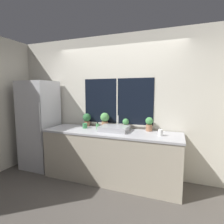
{
  "coord_description": "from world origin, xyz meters",
  "views": [
    {
      "loc": [
        1.09,
        -2.54,
        1.62
      ],
      "look_at": [
        0.03,
        0.33,
        1.26
      ],
      "focal_mm": 28.0,
      "sensor_mm": 36.0,
      "label": 1
    }
  ],
  "objects_px": {
    "refrigerator": "(40,125)",
    "potted_plant_center_left": "(105,119)",
    "potted_plant_far_right": "(149,123)",
    "mug_green": "(85,126)",
    "potted_plant_far_left": "(87,119)",
    "sink": "(114,129)",
    "potted_plant_center_right": "(126,123)",
    "soap_bottle": "(98,126)",
    "mug_white": "(160,133)"
  },
  "relations": [
    {
      "from": "potted_plant_center_left",
      "to": "potted_plant_far_left",
      "type": "bearing_deg",
      "value": 180.0
    },
    {
      "from": "potted_plant_far_left",
      "to": "mug_green",
      "type": "distance_m",
      "value": 0.23
    },
    {
      "from": "potted_plant_far_left",
      "to": "refrigerator",
      "type": "bearing_deg",
      "value": -165.81
    },
    {
      "from": "sink",
      "to": "mug_white",
      "type": "relative_size",
      "value": 4.87
    },
    {
      "from": "potted_plant_far_right",
      "to": "mug_white",
      "type": "bearing_deg",
      "value": -52.13
    },
    {
      "from": "refrigerator",
      "to": "sink",
      "type": "distance_m",
      "value": 1.67
    },
    {
      "from": "mug_white",
      "to": "mug_green",
      "type": "bearing_deg",
      "value": 176.2
    },
    {
      "from": "mug_white",
      "to": "potted_plant_center_left",
      "type": "bearing_deg",
      "value": 165.25
    },
    {
      "from": "refrigerator",
      "to": "potted_plant_far_right",
      "type": "bearing_deg",
      "value": 6.36
    },
    {
      "from": "sink",
      "to": "mug_green",
      "type": "distance_m",
      "value": 0.62
    },
    {
      "from": "potted_plant_center_right",
      "to": "potted_plant_far_right",
      "type": "bearing_deg",
      "value": 0.0
    },
    {
      "from": "sink",
      "to": "potted_plant_center_right",
      "type": "xyz_separation_m",
      "value": [
        0.15,
        0.22,
        0.06
      ]
    },
    {
      "from": "mug_green",
      "to": "potted_plant_center_right",
      "type": "bearing_deg",
      "value": 14.04
    },
    {
      "from": "refrigerator",
      "to": "mug_white",
      "type": "height_order",
      "value": "refrigerator"
    },
    {
      "from": "sink",
      "to": "mug_white",
      "type": "xyz_separation_m",
      "value": [
        0.81,
        -0.06,
        0.01
      ]
    },
    {
      "from": "potted_plant_far_left",
      "to": "potted_plant_center_right",
      "type": "bearing_deg",
      "value": 0.0
    },
    {
      "from": "sink",
      "to": "potted_plant_far_right",
      "type": "distance_m",
      "value": 0.64
    },
    {
      "from": "soap_bottle",
      "to": "potted_plant_far_left",
      "type": "bearing_deg",
      "value": 148.25
    },
    {
      "from": "potted_plant_far_right",
      "to": "soap_bottle",
      "type": "relative_size",
      "value": 1.76
    },
    {
      "from": "sink",
      "to": "potted_plant_far_right",
      "type": "bearing_deg",
      "value": 20.82
    },
    {
      "from": "mug_green",
      "to": "potted_plant_center_left",
      "type": "bearing_deg",
      "value": 29.53
    },
    {
      "from": "mug_white",
      "to": "mug_green",
      "type": "height_order",
      "value": "mug_white"
    },
    {
      "from": "sink",
      "to": "mug_green",
      "type": "relative_size",
      "value": 5.32
    },
    {
      "from": "potted_plant_far_right",
      "to": "sink",
      "type": "bearing_deg",
      "value": -159.18
    },
    {
      "from": "sink",
      "to": "potted_plant_far_right",
      "type": "height_order",
      "value": "sink"
    },
    {
      "from": "potted_plant_center_left",
      "to": "potted_plant_far_right",
      "type": "height_order",
      "value": "potted_plant_center_left"
    },
    {
      "from": "sink",
      "to": "soap_bottle",
      "type": "height_order",
      "value": "sink"
    },
    {
      "from": "refrigerator",
      "to": "potted_plant_center_right",
      "type": "height_order",
      "value": "refrigerator"
    },
    {
      "from": "soap_bottle",
      "to": "mug_green",
      "type": "xyz_separation_m",
      "value": [
        -0.28,
        0.02,
        -0.01
      ]
    },
    {
      "from": "potted_plant_far_right",
      "to": "refrigerator",
      "type": "bearing_deg",
      "value": -173.64
    },
    {
      "from": "refrigerator",
      "to": "sink",
      "type": "bearing_deg",
      "value": 0.95
    },
    {
      "from": "potted_plant_far_left",
      "to": "soap_bottle",
      "type": "height_order",
      "value": "potted_plant_far_left"
    },
    {
      "from": "sink",
      "to": "soap_bottle",
      "type": "bearing_deg",
      "value": 177.64
    },
    {
      "from": "refrigerator",
      "to": "potted_plant_far_right",
      "type": "xyz_separation_m",
      "value": [
        2.26,
        0.25,
        0.13
      ]
    },
    {
      "from": "potted_plant_center_right",
      "to": "potted_plant_far_right",
      "type": "height_order",
      "value": "potted_plant_far_right"
    },
    {
      "from": "potted_plant_far_left",
      "to": "potted_plant_center_left",
      "type": "relative_size",
      "value": 0.89
    },
    {
      "from": "refrigerator",
      "to": "mug_green",
      "type": "bearing_deg",
      "value": 3.26
    },
    {
      "from": "refrigerator",
      "to": "mug_white",
      "type": "xyz_separation_m",
      "value": [
        2.49,
        -0.03,
        0.05
      ]
    },
    {
      "from": "refrigerator",
      "to": "mug_green",
      "type": "relative_size",
      "value": 19.16
    },
    {
      "from": "potted_plant_far_right",
      "to": "potted_plant_far_left",
      "type": "bearing_deg",
      "value": 180.0
    },
    {
      "from": "refrigerator",
      "to": "soap_bottle",
      "type": "relative_size",
      "value": 12.77
    },
    {
      "from": "refrigerator",
      "to": "soap_bottle",
      "type": "xyz_separation_m",
      "value": [
        1.34,
        0.04,
        0.05
      ]
    },
    {
      "from": "refrigerator",
      "to": "potted_plant_center_left",
      "type": "height_order",
      "value": "refrigerator"
    },
    {
      "from": "refrigerator",
      "to": "mug_green",
      "type": "xyz_separation_m",
      "value": [
        1.06,
        0.06,
        0.04
      ]
    },
    {
      "from": "potted_plant_center_left",
      "to": "mug_white",
      "type": "xyz_separation_m",
      "value": [
        1.09,
        -0.29,
        -0.12
      ]
    },
    {
      "from": "potted_plant_center_right",
      "to": "mug_green",
      "type": "xyz_separation_m",
      "value": [
        -0.77,
        -0.19,
        -0.06
      ]
    },
    {
      "from": "potted_plant_center_right",
      "to": "potted_plant_far_left",
      "type": "bearing_deg",
      "value": 180.0
    },
    {
      "from": "mug_green",
      "to": "potted_plant_far_left",
      "type": "bearing_deg",
      "value": 107.17
    },
    {
      "from": "refrigerator",
      "to": "mug_green",
      "type": "distance_m",
      "value": 1.06
    },
    {
      "from": "mug_green",
      "to": "potted_plant_far_right",
      "type": "bearing_deg",
      "value": 9.05
    }
  ]
}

